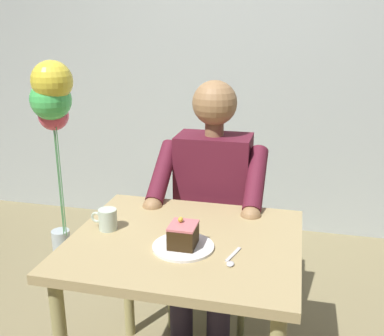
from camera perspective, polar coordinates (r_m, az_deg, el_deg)
name	(u,v)px	position (r m, az deg, el deg)	size (l,w,h in m)	color
cafe_rear_panel	(248,27)	(3.32, 7.26, 17.52)	(6.40, 0.12, 3.00)	#A9B2B1
dining_table	(185,262)	(1.75, -0.91, -12.02)	(0.87, 0.75, 0.74)	tan
chair	(216,226)	(2.40, 3.11, -7.40)	(0.42, 0.42, 0.89)	tan
seated_person	(210,207)	(2.18, 2.37, -5.08)	(0.53, 0.58, 1.27)	#571828
dessert_plate	(183,247)	(1.64, -1.13, -10.06)	(0.23, 0.23, 0.01)	white
cake_slice	(183,235)	(1.61, -1.15, -8.57)	(0.10, 0.11, 0.10)	#31210E
coffee_cup	(107,219)	(1.79, -10.82, -6.44)	(0.11, 0.07, 0.08)	beige
dessert_spoon	(232,259)	(1.56, 5.12, -11.62)	(0.04, 0.14, 0.01)	silver
balloon_display	(53,110)	(2.78, -17.46, 7.17)	(0.27, 0.26, 1.32)	#B2C1C6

